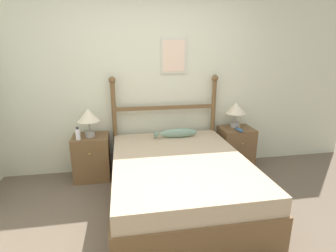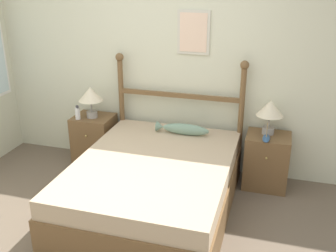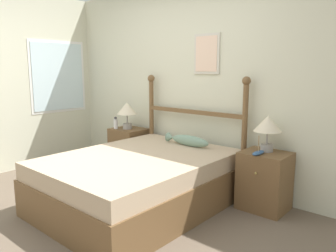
{
  "view_description": "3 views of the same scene",
  "coord_description": "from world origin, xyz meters",
  "px_view_note": "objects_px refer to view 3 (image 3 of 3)",
  "views": [
    {
      "loc": [
        -0.41,
        -1.99,
        1.72
      ],
      "look_at": [
        0.14,
        1.07,
        0.81
      ],
      "focal_mm": 28.0,
      "sensor_mm": 36.0,
      "label": 1
    },
    {
      "loc": [
        1.28,
        -2.58,
        2.29
      ],
      "look_at": [
        0.25,
        0.97,
        0.8
      ],
      "focal_mm": 42.0,
      "sensor_mm": 36.0,
      "label": 2
    },
    {
      "loc": [
        2.62,
        -1.67,
        1.46
      ],
      "look_at": [
        0.23,
        1.09,
        0.82
      ],
      "focal_mm": 35.0,
      "sensor_mm": 36.0,
      "label": 3
    }
  ],
  "objects_px": {
    "table_lamp_left": "(127,110)",
    "model_boat": "(258,153)",
    "bed": "(139,181)",
    "fish_pillow": "(187,140)",
    "nightstand_right": "(264,181)",
    "nightstand_left": "(129,149)",
    "table_lamp_right": "(268,125)",
    "bottle": "(116,123)"
  },
  "relations": [
    {
      "from": "nightstand_right",
      "to": "table_lamp_left",
      "type": "bearing_deg",
      "value": -179.31
    },
    {
      "from": "bed",
      "to": "model_boat",
      "type": "bearing_deg",
      "value": 33.8
    },
    {
      "from": "table_lamp_left",
      "to": "model_boat",
      "type": "distance_m",
      "value": 2.08
    },
    {
      "from": "nightstand_left",
      "to": "table_lamp_left",
      "type": "height_order",
      "value": "table_lamp_left"
    },
    {
      "from": "bed",
      "to": "table_lamp_right",
      "type": "xyz_separation_m",
      "value": [
        1.03,
        0.86,
        0.61
      ]
    },
    {
      "from": "fish_pillow",
      "to": "bed",
      "type": "bearing_deg",
      "value": -98.38
    },
    {
      "from": "model_boat",
      "to": "fish_pillow",
      "type": "height_order",
      "value": "model_boat"
    },
    {
      "from": "table_lamp_left",
      "to": "model_boat",
      "type": "height_order",
      "value": "table_lamp_left"
    },
    {
      "from": "nightstand_left",
      "to": "fish_pillow",
      "type": "relative_size",
      "value": 1.01
    },
    {
      "from": "bed",
      "to": "nightstand_left",
      "type": "relative_size",
      "value": 3.23
    },
    {
      "from": "nightstand_left",
      "to": "table_lamp_right",
      "type": "height_order",
      "value": "table_lamp_right"
    },
    {
      "from": "nightstand_left",
      "to": "model_boat",
      "type": "relative_size",
      "value": 2.87
    },
    {
      "from": "nightstand_right",
      "to": "fish_pillow",
      "type": "distance_m",
      "value": 1.0
    },
    {
      "from": "bed",
      "to": "table_lamp_left",
      "type": "bearing_deg",
      "value": 142.88
    },
    {
      "from": "nightstand_right",
      "to": "fish_pillow",
      "type": "bearing_deg",
      "value": -173.47
    },
    {
      "from": "table_lamp_left",
      "to": "model_boat",
      "type": "xyz_separation_m",
      "value": [
        2.07,
        -0.1,
        -0.25
      ]
    },
    {
      "from": "table_lamp_right",
      "to": "table_lamp_left",
      "type": "bearing_deg",
      "value": -178.0
    },
    {
      "from": "table_lamp_right",
      "to": "nightstand_right",
      "type": "bearing_deg",
      "value": -71.54
    },
    {
      "from": "nightstand_right",
      "to": "fish_pillow",
      "type": "relative_size",
      "value": 1.01
    },
    {
      "from": "table_lamp_left",
      "to": "nightstand_right",
      "type": "bearing_deg",
      "value": 0.69
    },
    {
      "from": "nightstand_right",
      "to": "bottle",
      "type": "xyz_separation_m",
      "value": [
        -2.23,
        -0.13,
        0.38
      ]
    },
    {
      "from": "model_boat",
      "to": "fish_pillow",
      "type": "bearing_deg",
      "value": 178.62
    },
    {
      "from": "table_lamp_right",
      "to": "model_boat",
      "type": "relative_size",
      "value": 1.79
    },
    {
      "from": "nightstand_left",
      "to": "table_lamp_right",
      "type": "xyz_separation_m",
      "value": [
        2.08,
        0.05,
        0.58
      ]
    },
    {
      "from": "bottle",
      "to": "model_boat",
      "type": "relative_size",
      "value": 0.82
    },
    {
      "from": "model_boat",
      "to": "fish_pillow",
      "type": "relative_size",
      "value": 0.35
    },
    {
      "from": "bottle",
      "to": "model_boat",
      "type": "xyz_separation_m",
      "value": [
        2.2,
        -0.0,
        -0.06
      ]
    },
    {
      "from": "nightstand_right",
      "to": "table_lamp_left",
      "type": "relative_size",
      "value": 1.61
    },
    {
      "from": "bottle",
      "to": "fish_pillow",
      "type": "height_order",
      "value": "bottle"
    },
    {
      "from": "bed",
      "to": "nightstand_right",
      "type": "bearing_deg",
      "value": 37.9
    },
    {
      "from": "bottle",
      "to": "model_boat",
      "type": "height_order",
      "value": "model_boat"
    },
    {
      "from": "table_lamp_right",
      "to": "model_boat",
      "type": "bearing_deg",
      "value": -92.55
    },
    {
      "from": "bed",
      "to": "table_lamp_right",
      "type": "relative_size",
      "value": 5.19
    },
    {
      "from": "nightstand_left",
      "to": "nightstand_right",
      "type": "relative_size",
      "value": 1.0
    },
    {
      "from": "nightstand_right",
      "to": "model_boat",
      "type": "distance_m",
      "value": 0.35
    },
    {
      "from": "bed",
      "to": "model_boat",
      "type": "xyz_separation_m",
      "value": [
        1.02,
        0.68,
        0.36
      ]
    },
    {
      "from": "nightstand_right",
      "to": "table_lamp_right",
      "type": "bearing_deg",
      "value": 108.46
    },
    {
      "from": "bed",
      "to": "table_lamp_left",
      "type": "height_order",
      "value": "table_lamp_left"
    },
    {
      "from": "table_lamp_left",
      "to": "fish_pillow",
      "type": "distance_m",
      "value": 1.18
    },
    {
      "from": "bed",
      "to": "fish_pillow",
      "type": "bearing_deg",
      "value": 81.62
    },
    {
      "from": "table_lamp_left",
      "to": "model_boat",
      "type": "relative_size",
      "value": 1.79
    },
    {
      "from": "bed",
      "to": "model_boat",
      "type": "relative_size",
      "value": 9.27
    }
  ]
}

